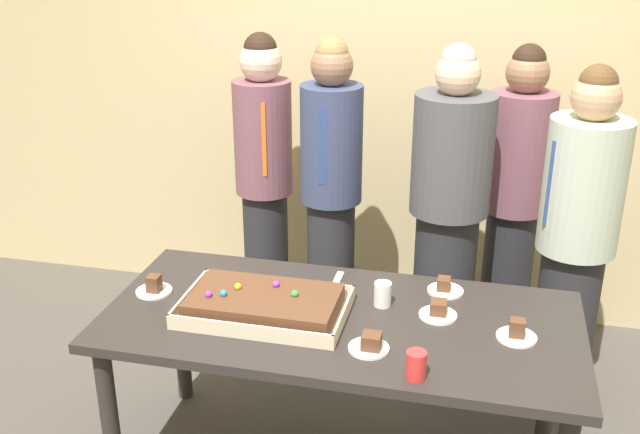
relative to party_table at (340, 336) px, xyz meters
name	(u,v)px	position (x,y,z in m)	size (l,w,h in m)	color
interior_back_panel	(402,54)	(0.00, 1.60, 0.84)	(8.00, 0.12, 3.00)	#CCB784
party_table	(340,336)	(0.00, 0.00, 0.00)	(1.86, 0.86, 0.75)	#2D2826
sheet_cake	(264,304)	(-0.30, -0.05, 0.13)	(0.65, 0.40, 0.11)	beige
plated_slice_near_left	(438,311)	(0.37, 0.09, 0.11)	(0.15, 0.15, 0.06)	white
plated_slice_near_right	(370,344)	(0.15, -0.21, 0.11)	(0.15, 0.15, 0.07)	white
plated_slice_far_left	(154,288)	(-0.79, 0.02, 0.11)	(0.15, 0.15, 0.08)	white
plated_slice_far_right	(445,288)	(0.38, 0.30, 0.11)	(0.15, 0.15, 0.06)	white
plated_slice_center_front	(517,333)	(0.67, -0.01, 0.11)	(0.15, 0.15, 0.08)	white
drink_cup_nearest	(383,294)	(0.14, 0.13, 0.14)	(0.07, 0.07, 0.10)	white
drink_cup_middle	(416,365)	(0.33, -0.34, 0.14)	(0.07, 0.07, 0.10)	red
cake_server_utensil	(336,282)	(-0.08, 0.27, 0.09)	(0.03, 0.20, 0.01)	silver
person_serving_front	(448,218)	(0.35, 0.83, 0.20)	(0.37, 0.37, 1.69)	#28282D
person_green_shirt_behind	(331,199)	(-0.24, 0.89, 0.23)	(0.30, 0.30, 1.69)	#28282D
person_striped_tie_right	(576,241)	(0.92, 0.74, 0.18)	(0.35, 0.35, 1.64)	#28282D
person_far_right_suit	(514,200)	(0.66, 1.16, 0.20)	(0.32, 0.32, 1.65)	#28282D
person_left_edge_reaching	(264,181)	(-0.65, 1.08, 0.22)	(0.30, 0.30, 1.67)	#28282D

